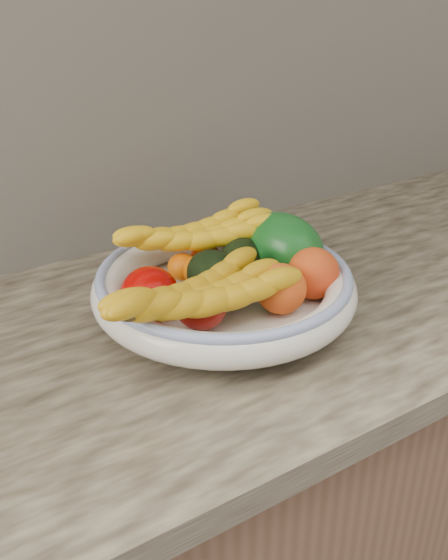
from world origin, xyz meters
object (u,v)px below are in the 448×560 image
green_mango (282,247)px  banana_bunch_front (199,300)px  banana_bunch_back (197,239)px  fruit_bowl (224,287)px

green_mango → banana_bunch_front: green_mango is taller
banana_bunch_front → green_mango: bearing=16.4°
green_mango → banana_bunch_front: 0.22m
banana_bunch_back → green_mango: bearing=-26.8°
banana_bunch_front → banana_bunch_back: bearing=53.3°
green_mango → banana_bunch_back: 0.13m
fruit_bowl → banana_bunch_back: 0.11m
green_mango → banana_bunch_back: bearing=135.9°
fruit_bowl → green_mango: green_mango is taller
banana_bunch_back → banana_bunch_front: (-0.09, -0.16, -0.01)m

